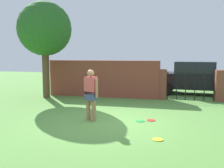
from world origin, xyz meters
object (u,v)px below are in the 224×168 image
person (91,93)px  car (195,78)px  tree (45,29)px  frisbee_green (140,121)px  frisbee_red (151,120)px  frisbee_yellow (158,139)px

person → car: bearing=81.6°
person → car: (3.52, 6.53, -0.04)m
tree → car: bearing=21.7°
car → frisbee_green: bearing=77.2°
frisbee_green → tree: bearing=146.4°
tree → car: size_ratio=1.06×
frisbee_red → frisbee_green: 0.36m
tree → frisbee_yellow: bearing=-41.2°
car → frisbee_yellow: (-1.33, -7.86, -0.85)m
tree → frisbee_red: (5.42, -3.22, -3.27)m
tree → frisbee_yellow: (5.76, -5.05, -3.27)m
tree → frisbee_yellow: tree is taller
frisbee_yellow → car: bearing=80.4°
tree → person: size_ratio=2.84×
frisbee_red → frisbee_yellow: size_ratio=1.00×
tree → frisbee_green: (5.10, -3.39, -3.27)m
car → frisbee_green: 6.58m
tree → frisbee_red: size_ratio=17.03×
car → person: bearing=66.7°
frisbee_red → frisbee_green: same height
car → frisbee_yellow: car is taller
person → tree: bearing=153.9°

